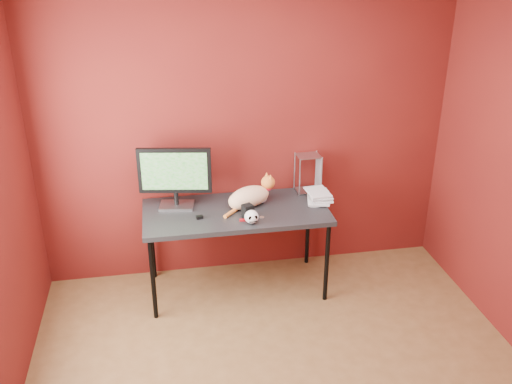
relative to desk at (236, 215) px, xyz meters
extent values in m
cube|color=#571210|center=(0.15, 0.38, 0.60)|extent=(3.50, 0.02, 2.60)
cube|color=black|center=(0.00, 0.00, 0.03)|extent=(1.50, 0.70, 0.04)
cylinder|color=black|center=(-0.70, -0.30, -0.34)|extent=(0.04, 0.04, 0.71)
cylinder|color=black|center=(0.70, -0.30, -0.34)|extent=(0.04, 0.04, 0.71)
cylinder|color=black|center=(-0.70, 0.30, -0.34)|extent=(0.04, 0.04, 0.71)
cylinder|color=black|center=(0.70, 0.30, -0.34)|extent=(0.04, 0.04, 0.71)
cube|color=#A8A8AC|center=(-0.47, 0.15, 0.06)|extent=(0.30, 0.23, 0.02)
cylinder|color=black|center=(-0.47, 0.15, 0.13)|extent=(0.04, 0.04, 0.12)
cube|color=black|center=(-0.47, 0.15, 0.37)|extent=(0.59, 0.13, 0.38)
cube|color=#124311|center=(-0.47, 0.15, 0.37)|extent=(0.52, 0.09, 0.32)
ellipsoid|color=orange|center=(0.12, 0.06, 0.13)|extent=(0.40, 0.31, 0.17)
ellipsoid|color=orange|center=(0.03, 0.02, 0.12)|extent=(0.22, 0.21, 0.14)
sphere|color=white|center=(0.22, 0.10, 0.11)|extent=(0.12, 0.12, 0.12)
sphere|color=orange|center=(0.29, 0.12, 0.22)|extent=(0.12, 0.12, 0.12)
cone|color=orange|center=(0.31, 0.10, 0.28)|extent=(0.04, 0.04, 0.05)
cone|color=orange|center=(0.28, 0.15, 0.28)|extent=(0.04, 0.04, 0.05)
cylinder|color=red|center=(0.28, 0.12, 0.17)|extent=(0.08, 0.08, 0.01)
cylinder|color=orange|center=(-0.04, -0.07, 0.07)|extent=(0.15, 0.16, 0.03)
ellipsoid|color=white|center=(0.09, -0.25, 0.11)|extent=(0.11, 0.11, 0.11)
ellipsoid|color=black|center=(0.06, -0.30, 0.12)|extent=(0.03, 0.01, 0.03)
ellipsoid|color=black|center=(0.11, -0.30, 0.12)|extent=(0.03, 0.01, 0.03)
cube|color=black|center=(0.09, -0.30, 0.09)|extent=(0.06, 0.01, 0.01)
cylinder|color=black|center=(0.07, -0.15, 0.06)|extent=(0.10, 0.10, 0.01)
cube|color=black|center=(0.07, -0.15, 0.11)|extent=(0.10, 0.10, 0.10)
imported|color=beige|center=(0.63, 0.07, 0.17)|extent=(0.23, 0.27, 0.24)
imported|color=beige|center=(0.63, 0.07, 0.41)|extent=(0.20, 0.26, 0.24)
imported|color=beige|center=(0.63, 0.07, 0.65)|extent=(0.18, 0.24, 0.24)
imported|color=beige|center=(0.63, 0.07, 0.89)|extent=(0.20, 0.25, 0.24)
cylinder|color=#A8A8AC|center=(0.57, 0.18, 0.22)|extent=(0.01, 0.01, 0.34)
cylinder|color=#A8A8AC|center=(0.77, 0.18, 0.22)|extent=(0.01, 0.01, 0.34)
cylinder|color=#A8A8AC|center=(0.57, 0.34, 0.22)|extent=(0.01, 0.01, 0.34)
cylinder|color=#A8A8AC|center=(0.77, 0.34, 0.22)|extent=(0.01, 0.01, 0.34)
cube|color=#A8A8AC|center=(0.67, 0.26, 0.06)|extent=(0.20, 0.17, 0.01)
cube|color=#A8A8AC|center=(0.67, 0.26, 0.38)|extent=(0.20, 0.17, 0.01)
cube|color=#9A0B11|center=(0.04, -0.20, 0.06)|extent=(0.08, 0.03, 0.02)
cube|color=black|center=(-0.30, -0.10, 0.06)|extent=(0.06, 0.04, 0.03)
cylinder|color=#A8A8AC|center=(0.18, -0.17, 0.05)|extent=(0.04, 0.04, 0.00)
camera|label=1|loc=(-0.57, -4.12, 2.11)|focal=40.00mm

